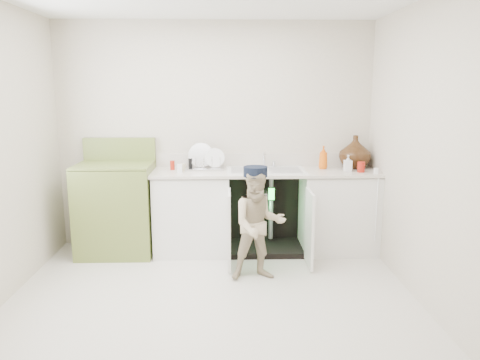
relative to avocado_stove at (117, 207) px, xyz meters
name	(u,v)px	position (x,y,z in m)	size (l,w,h in m)	color
ground	(213,298)	(1.07, -1.18, -0.51)	(3.50, 3.50, 0.00)	beige
room_shell	(211,154)	(1.07, -1.18, 0.74)	(6.00, 5.50, 1.26)	#BFB3A4
counter_run	(269,208)	(1.66, 0.03, -0.03)	(2.44, 1.02, 1.26)	white
avocado_stove	(117,207)	(0.00, 0.00, 0.00)	(0.79, 0.65, 1.23)	olive
repair_worker	(258,224)	(1.49, -0.77, 0.03)	(0.56, 0.68, 1.07)	beige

